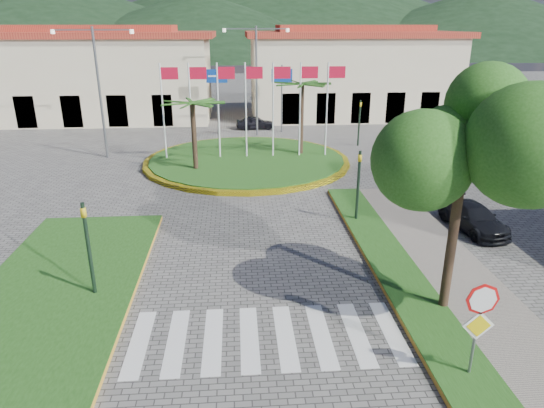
{
  "coord_description": "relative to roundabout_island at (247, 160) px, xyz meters",
  "views": [
    {
      "loc": [
        -0.61,
        -7.25,
        8.15
      ],
      "look_at": [
        0.53,
        8.0,
        2.44
      ],
      "focal_mm": 32.0,
      "sensor_mm": 36.0,
      "label": 1
    }
  ],
  "objects": [
    {
      "name": "street_lamp_centre",
      "position": [
        1.0,
        8.0,
        4.32
      ],
      "size": [
        4.8,
        0.16,
        8.0
      ],
      "color": "slate",
      "rests_on": "ground"
    },
    {
      "name": "median_left",
      "position": [
        -6.5,
        -16.0,
        -0.09
      ],
      "size": [
        5.0,
        14.0,
        0.18
      ],
      "primitive_type": "cube",
      "color": "#1F4A15",
      "rests_on": "ground"
    },
    {
      "name": "traffic_light_left",
      "position": [
        -5.2,
        -15.5,
        1.77
      ],
      "size": [
        0.15,
        0.18,
        3.2
      ],
      "color": "black",
      "rests_on": "ground"
    },
    {
      "name": "car_dark_a",
      "position": [
        0.95,
        10.32,
        0.35
      ],
      "size": [
        3.2,
        1.49,
        1.06
      ],
      "primitive_type": "imported",
      "rotation": [
        0.0,
        0.0,
        1.65
      ],
      "color": "black",
      "rests_on": "ground"
    },
    {
      "name": "direction_sign_west",
      "position": [
        -2.0,
        8.97,
        3.35
      ],
      "size": [
        1.6,
        0.14,
        5.2
      ],
      "color": "slate",
      "rests_on": "ground"
    },
    {
      "name": "white_van",
      "position": [
        -9.69,
        13.59,
        0.41
      ],
      "size": [
        4.56,
        2.87,
        1.17
      ],
      "primitive_type": "imported",
      "rotation": [
        0.0,
        0.0,
        1.8
      ],
      "color": "white",
      "rests_on": "ground"
    },
    {
      "name": "car_side_right",
      "position": [
        9.19,
        -11.13,
        0.36
      ],
      "size": [
        2.05,
        3.91,
        1.08
      ],
      "primitive_type": "imported",
      "rotation": [
        0.0,
        0.0,
        0.15
      ],
      "color": "black",
      "rests_on": "ground"
    },
    {
      "name": "traffic_light_right",
      "position": [
        4.5,
        -10.0,
        1.77
      ],
      "size": [
        0.15,
        0.18,
        3.2
      ],
      "color": "black",
      "rests_on": "ground"
    },
    {
      "name": "building_left",
      "position": [
        -14.0,
        16.0,
        3.73
      ],
      "size": [
        23.32,
        9.54,
        8.05
      ],
      "color": "beige",
      "rests_on": "ground"
    },
    {
      "name": "sidewalk_right",
      "position": [
        6.0,
        -20.0,
        -0.1
      ],
      "size": [
        4.0,
        28.0,
        0.15
      ],
      "primitive_type": "cube",
      "color": "gray",
      "rests_on": "ground"
    },
    {
      "name": "direction_sign_east",
      "position": [
        3.0,
        8.97,
        3.35
      ],
      "size": [
        1.6,
        0.14,
        5.2
      ],
      "color": "slate",
      "rests_on": "ground"
    },
    {
      "name": "car_dark_b",
      "position": [
        6.52,
        14.44,
        0.48
      ],
      "size": [
        4.04,
        1.55,
        1.31
      ],
      "primitive_type": "imported",
      "rotation": [
        0.0,
        0.0,
        1.61
      ],
      "color": "black",
      "rests_on": "ground"
    },
    {
      "name": "stop_sign",
      "position": [
        4.9,
        -20.04,
        1.61
      ],
      "size": [
        0.8,
        0.11,
        2.65
      ],
      "color": "slate",
      "rests_on": "ground"
    },
    {
      "name": "building_right",
      "position": [
        10.0,
        16.0,
        3.73
      ],
      "size": [
        19.08,
        9.54,
        8.05
      ],
      "color": "beige",
      "rests_on": "ground"
    },
    {
      "name": "hill_far_mid",
      "position": [
        15.0,
        138.0,
        14.82
      ],
      "size": [
        180.0,
        180.0,
        30.0
      ],
      "primitive_type": "cone",
      "color": "black",
      "rests_on": "ground"
    },
    {
      "name": "street_lamp_west",
      "position": [
        -9.0,
        2.0,
        4.32
      ],
      "size": [
        4.8,
        0.16,
        8.0
      ],
      "color": "slate",
      "rests_on": "ground"
    },
    {
      "name": "deciduous_tree",
      "position": [
        5.5,
        -17.0,
        5.0
      ],
      "size": [
        3.6,
        3.6,
        6.8
      ],
      "color": "black",
      "rests_on": "ground"
    },
    {
      "name": "verge_right",
      "position": [
        4.8,
        -20.0,
        -0.09
      ],
      "size": [
        1.6,
        28.0,
        0.18
      ],
      "primitive_type": "cube",
      "color": "#1F4A15",
      "rests_on": "ground"
    },
    {
      "name": "roundabout_island",
      "position": [
        0.0,
        0.0,
        0.0
      ],
      "size": [
        12.7,
        12.7,
        6.0
      ],
      "color": "yellow",
      "rests_on": "ground"
    },
    {
      "name": "traffic_light_far",
      "position": [
        8.0,
        4.0,
        1.77
      ],
      "size": [
        0.18,
        0.15,
        3.2
      ],
      "color": "black",
      "rests_on": "ground"
    },
    {
      "name": "hill_far_east",
      "position": [
        70.0,
        113.0,
        8.82
      ],
      "size": [
        120.0,
        120.0,
        18.0
      ],
      "primitive_type": "cone",
      "color": "black",
      "rests_on": "ground"
    },
    {
      "name": "hill_near_back",
      "position": [
        -10.0,
        108.0,
        7.82
      ],
      "size": [
        110.0,
        110.0,
        16.0
      ],
      "primitive_type": "cone",
      "color": "black",
      "rests_on": "ground"
    },
    {
      "name": "crosswalk",
      "position": [
        -0.0,
        -18.0,
        -0.17
      ],
      "size": [
        8.0,
        3.0,
        0.01
      ],
      "primitive_type": "cube",
      "color": "silver",
      "rests_on": "ground"
    },
    {
      "name": "hill_far_west",
      "position": [
        -55.0,
        118.0,
        10.82
      ],
      "size": [
        140.0,
        140.0,
        22.0
      ],
      "primitive_type": "cone",
      "color": "black",
      "rests_on": "ground"
    }
  ]
}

